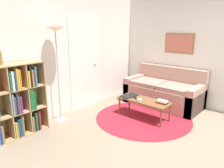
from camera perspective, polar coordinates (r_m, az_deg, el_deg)
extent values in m
plane|color=gray|center=(3.52, 21.64, -17.51)|extent=(14.00, 14.00, 0.00)
cube|color=silver|center=(4.71, -10.85, 8.31)|extent=(7.08, 0.05, 2.60)
cube|color=white|center=(4.96, -7.07, 5.25)|extent=(0.86, 0.02, 1.99)
sphere|color=tan|center=(5.15, -4.37, 5.24)|extent=(0.04, 0.04, 0.04)
cube|color=silver|center=(5.47, 16.73, 8.85)|extent=(0.05, 5.79, 2.60)
cube|color=olive|center=(5.40, 17.13, 10.13)|extent=(0.02, 0.71, 0.46)
cube|color=#C66656|center=(5.39, 17.07, 10.12)|extent=(0.01, 0.65, 0.40)
cylinder|color=maroon|center=(4.57, 8.16, -8.72)|extent=(1.94, 1.94, 0.01)
cube|color=tan|center=(4.19, -17.97, -2.50)|extent=(0.02, 0.34, 1.24)
cube|color=tan|center=(3.85, -24.68, 4.71)|extent=(0.95, 0.34, 0.02)
cube|color=tan|center=(4.22, -22.82, -11.84)|extent=(0.95, 0.34, 0.02)
cube|color=tan|center=(4.13, -24.68, -3.43)|extent=(0.95, 0.02, 1.24)
cube|color=tan|center=(3.94, -25.72, -4.44)|extent=(0.02, 0.32, 1.21)
cube|color=tan|center=(4.05, -21.77, -3.46)|extent=(0.02, 0.32, 1.21)
cube|color=tan|center=(4.06, -23.42, -6.63)|extent=(0.92, 0.32, 0.02)
cube|color=tan|center=(3.94, -24.02, -1.17)|extent=(0.92, 0.32, 0.02)
cube|color=olive|center=(3.99, -27.08, -11.48)|extent=(0.03, 0.20, 0.29)
cube|color=gold|center=(4.09, -24.38, -10.64)|extent=(0.02, 0.26, 0.28)
cube|color=olive|center=(4.09, -24.00, -10.57)|extent=(0.02, 0.25, 0.27)
cube|color=navy|center=(4.10, -23.60, -10.21)|extent=(0.03, 0.25, 0.31)
cube|color=#196B38|center=(4.08, -22.97, -10.23)|extent=(0.02, 0.19, 0.31)
cube|color=olive|center=(4.12, -22.85, -9.71)|extent=(0.02, 0.26, 0.35)
cube|color=olive|center=(4.20, -20.54, -9.52)|extent=(0.03, 0.26, 0.27)
cube|color=black|center=(4.21, -20.19, -9.29)|extent=(0.03, 0.26, 0.29)
cube|color=#196B38|center=(4.22, -19.87, -8.92)|extent=(0.03, 0.27, 0.33)
cube|color=black|center=(4.21, -19.33, -8.91)|extent=(0.03, 0.21, 0.33)
cube|color=#B21E23|center=(4.22, -18.93, -8.76)|extent=(0.03, 0.21, 0.34)
cube|color=teal|center=(3.92, -25.05, -4.67)|extent=(0.03, 0.26, 0.35)
cube|color=#7F287A|center=(3.92, -24.46, -5.05)|extent=(0.02, 0.21, 0.30)
cube|color=black|center=(3.93, -24.15, -4.99)|extent=(0.02, 0.20, 0.30)
cube|color=#196B38|center=(3.94, -23.92, -4.65)|extent=(0.02, 0.22, 0.33)
cube|color=#7F287A|center=(3.97, -23.62, -4.84)|extent=(0.02, 0.25, 0.28)
cube|color=#7F287A|center=(3.97, -23.21, -4.76)|extent=(0.02, 0.23, 0.28)
cube|color=#196B38|center=(4.05, -21.13, -3.59)|extent=(0.03, 0.27, 0.36)
cube|color=#196B38|center=(4.05, -20.57, -3.60)|extent=(0.03, 0.23, 0.35)
cube|color=#196B38|center=(4.08, -20.21, -3.82)|extent=(0.02, 0.26, 0.30)
cube|color=#196B38|center=(3.83, -25.68, 0.67)|extent=(0.03, 0.27, 0.30)
cube|color=silver|center=(3.81, -24.99, 0.80)|extent=(0.03, 0.21, 0.31)
cube|color=navy|center=(3.82, -24.43, 0.88)|extent=(0.03, 0.20, 0.31)
cube|color=gold|center=(3.83, -24.03, 1.18)|extent=(0.02, 0.19, 0.34)
cube|color=gold|center=(3.84, -23.66, 1.21)|extent=(0.02, 0.19, 0.34)
cube|color=orange|center=(3.87, -23.47, 1.24)|extent=(0.02, 0.24, 0.32)
cube|color=gold|center=(3.92, -21.38, 1.26)|extent=(0.03, 0.19, 0.28)
cube|color=black|center=(3.93, -21.10, 1.93)|extent=(0.03, 0.22, 0.35)
cube|color=orange|center=(3.95, -20.57, 1.55)|extent=(0.02, 0.20, 0.29)
cube|color=navy|center=(3.99, -20.41, 1.66)|extent=(0.03, 0.26, 0.29)
cube|color=teal|center=(4.00, -20.08, 2.05)|extent=(0.02, 0.26, 0.33)
cylinder|color=#B7B7BC|center=(4.53, -13.16, -9.13)|extent=(0.25, 0.25, 0.01)
cylinder|color=#B7B7BC|center=(4.25, -13.88, 2.04)|extent=(0.02, 0.02, 1.72)
cone|color=white|center=(4.14, -14.64, 13.68)|extent=(0.34, 0.34, 0.10)
cube|color=tan|center=(5.29, 13.14, -3.01)|extent=(0.85, 1.73, 0.45)
cube|color=tan|center=(5.53, 14.99, -0.05)|extent=(0.16, 1.73, 0.88)
cube|color=tan|center=(4.97, 21.17, -3.99)|extent=(0.85, 0.16, 0.59)
cube|color=tan|center=(5.66, 6.20, -0.76)|extent=(0.85, 0.16, 0.59)
cube|color=tan|center=(5.00, 16.44, -1.00)|extent=(0.65, 0.69, 0.10)
cube|color=tan|center=(5.31, 9.57, 0.37)|extent=(0.65, 0.69, 0.10)
cube|color=brown|center=(4.47, 8.34, -4.22)|extent=(0.42, 1.07, 0.02)
cylinder|color=brown|center=(4.17, 12.69, -8.72)|extent=(0.04, 0.04, 0.36)
cylinder|color=brown|center=(4.67, 1.99, -5.66)|extent=(0.04, 0.04, 0.36)
cylinder|color=brown|center=(4.45, 14.84, -7.29)|extent=(0.04, 0.04, 0.36)
cylinder|color=brown|center=(4.93, 4.52, -4.58)|extent=(0.04, 0.04, 0.36)
cube|color=black|center=(4.65, 4.54, -3.06)|extent=(0.38, 0.27, 0.02)
cylinder|color=#9ED193|center=(4.37, 7.15, -4.16)|extent=(0.10, 0.10, 0.04)
cube|color=black|center=(4.34, 13.01, -4.80)|extent=(0.12, 0.21, 0.02)
cube|color=orange|center=(4.33, 12.83, -4.60)|extent=(0.12, 0.21, 0.02)
cube|color=silver|center=(4.32, 13.00, -4.33)|extent=(0.12, 0.21, 0.03)
cube|color=black|center=(4.49, 6.38, -3.77)|extent=(0.09, 0.16, 0.02)
cylinder|color=olive|center=(3.80, -27.28, 6.04)|extent=(0.07, 0.07, 0.21)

